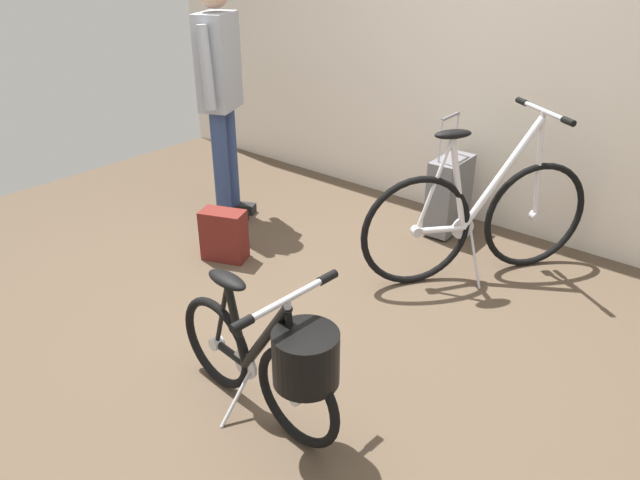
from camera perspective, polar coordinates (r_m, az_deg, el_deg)
ground_plane at (r=3.20m, az=-3.35°, el=-9.28°), size 6.08×6.08×0.00m
back_wall at (r=4.32m, az=16.03°, el=18.99°), size 6.08×0.10×2.72m
folding_bike_foreground at (r=2.51m, az=-4.36°, el=-11.10°), size 0.97×0.53×0.70m
display_bike_left at (r=3.71m, az=14.65°, el=2.09°), size 0.86×1.24×1.02m
visitor_near_wall at (r=4.27m, az=-9.38°, el=14.08°), size 0.36×0.49×1.67m
rolling_suitcase at (r=4.27m, az=12.04°, el=4.25°), size 0.19×0.37×0.83m
backpack_on_floor at (r=3.91m, az=-9.00°, el=0.45°), size 0.32×0.26×0.33m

